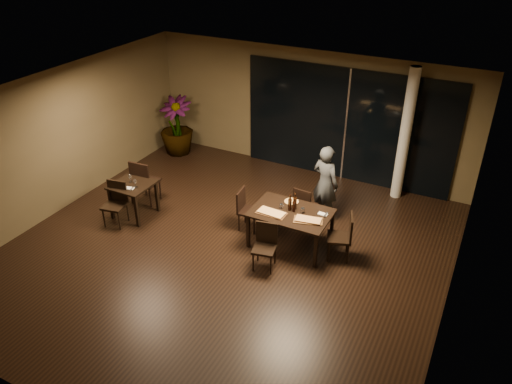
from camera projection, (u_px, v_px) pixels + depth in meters
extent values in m
plane|color=black|center=(225.00, 252.00, 9.59)|extent=(8.00, 8.00, 0.00)
cube|color=brown|center=(308.00, 111.00, 11.97)|extent=(8.00, 0.10, 3.00)
cube|color=brown|center=(44.00, 336.00, 5.72)|extent=(8.00, 0.10, 3.00)
cube|color=brown|center=(56.00, 141.00, 10.44)|extent=(0.10, 8.00, 3.00)
cube|color=brown|center=(463.00, 245.00, 7.25)|extent=(0.10, 8.00, 3.00)
cube|color=silver|center=(220.00, 102.00, 8.09)|extent=(8.00, 8.00, 0.04)
cube|color=black|center=(346.00, 126.00, 11.58)|extent=(5.00, 0.06, 2.70)
cylinder|color=silver|center=(405.00, 135.00, 10.72)|extent=(0.24, 0.24, 3.00)
cube|color=black|center=(291.00, 213.00, 9.45)|extent=(1.50, 1.00, 0.04)
cube|color=black|center=(248.00, 231.00, 9.57)|extent=(0.06, 0.06, 0.71)
cube|color=black|center=(316.00, 251.00, 9.03)|extent=(0.06, 0.06, 0.71)
cube|color=black|center=(268.00, 210.00, 10.25)|extent=(0.06, 0.06, 0.71)
cube|color=black|center=(332.00, 227.00, 9.71)|extent=(0.06, 0.06, 0.71)
cube|color=black|center=(132.00, 185.00, 10.41)|extent=(0.80, 0.80, 0.04)
cube|color=black|center=(111.00, 204.00, 10.46)|extent=(0.06, 0.06, 0.71)
cube|color=black|center=(137.00, 212.00, 10.20)|extent=(0.06, 0.06, 0.71)
cube|color=black|center=(132.00, 189.00, 10.99)|extent=(0.06, 0.06, 0.71)
cube|color=black|center=(157.00, 197.00, 10.72)|extent=(0.06, 0.06, 0.71)
cube|color=black|center=(305.00, 206.00, 10.29)|extent=(0.44, 0.44, 0.05)
cylinder|color=black|center=(315.00, 213.00, 10.44)|extent=(0.03, 0.03, 0.41)
cylinder|color=black|center=(302.00, 208.00, 10.59)|extent=(0.03, 0.03, 0.41)
cylinder|color=black|center=(308.00, 220.00, 10.20)|extent=(0.03, 0.03, 0.41)
cylinder|color=black|center=(294.00, 215.00, 10.35)|extent=(0.03, 0.03, 0.41)
cube|color=black|center=(302.00, 200.00, 10.05)|extent=(0.40, 0.07, 0.45)
cube|color=black|center=(264.00, 249.00, 8.99)|extent=(0.47, 0.47, 0.05)
cylinder|color=black|center=(253.00, 262.00, 8.99)|extent=(0.03, 0.03, 0.41)
cylinder|color=black|center=(271.00, 265.00, 8.92)|extent=(0.03, 0.03, 0.41)
cylinder|color=black|center=(258.00, 251.00, 9.27)|extent=(0.03, 0.03, 0.41)
cylinder|color=black|center=(275.00, 254.00, 9.19)|extent=(0.03, 0.03, 0.41)
cube|color=black|center=(267.00, 233.00, 9.03)|extent=(0.40, 0.12, 0.46)
cube|color=black|center=(249.00, 211.00, 10.09)|extent=(0.44, 0.44, 0.05)
cylinder|color=black|center=(254.00, 226.00, 10.01)|extent=(0.03, 0.03, 0.41)
cylinder|color=black|center=(260.00, 217.00, 10.28)|extent=(0.03, 0.03, 0.41)
cylinder|color=black|center=(239.00, 222.00, 10.12)|extent=(0.03, 0.03, 0.41)
cylinder|color=black|center=(245.00, 214.00, 10.38)|extent=(0.03, 0.03, 0.41)
cube|color=black|center=(241.00, 200.00, 10.04)|extent=(0.08, 0.41, 0.46)
cube|color=black|center=(339.00, 238.00, 9.25)|extent=(0.55, 0.55, 0.05)
cylinder|color=black|center=(329.00, 241.00, 9.53)|extent=(0.04, 0.04, 0.44)
cylinder|color=black|center=(328.00, 252.00, 9.22)|extent=(0.04, 0.04, 0.44)
cylinder|color=black|center=(347.00, 242.00, 9.49)|extent=(0.04, 0.04, 0.44)
cylinder|color=black|center=(348.00, 254.00, 9.18)|extent=(0.04, 0.04, 0.44)
cube|color=black|center=(351.00, 227.00, 9.10)|extent=(0.18, 0.42, 0.49)
cube|color=black|center=(147.00, 182.00, 11.01)|extent=(0.52, 0.52, 0.06)
cylinder|color=black|center=(160.00, 189.00, 11.22)|extent=(0.04, 0.04, 0.50)
cylinder|color=black|center=(145.00, 186.00, 11.36)|extent=(0.04, 0.04, 0.50)
cylinder|color=black|center=(150.00, 197.00, 10.90)|extent=(0.04, 0.04, 0.50)
cylinder|color=black|center=(135.00, 194.00, 11.04)|extent=(0.04, 0.04, 0.50)
cube|color=black|center=(139.00, 175.00, 10.69)|extent=(0.49, 0.08, 0.55)
cube|color=black|center=(114.00, 206.00, 10.23)|extent=(0.50, 0.50, 0.05)
cylinder|color=black|center=(104.00, 218.00, 10.23)|extent=(0.04, 0.04, 0.44)
cylinder|color=black|center=(119.00, 221.00, 10.15)|extent=(0.04, 0.04, 0.44)
cylinder|color=black|center=(113.00, 209.00, 10.53)|extent=(0.04, 0.04, 0.44)
cylinder|color=black|center=(128.00, 212.00, 10.44)|extent=(0.04, 0.04, 0.44)
cube|color=black|center=(118.00, 191.00, 10.27)|extent=(0.43, 0.12, 0.49)
imported|color=#303235|center=(325.00, 183.00, 10.24)|extent=(0.65, 0.52, 1.66)
imported|color=#224B19|center=(176.00, 126.00, 13.09)|extent=(0.90, 0.90, 1.54)
cube|color=#4A2C17|center=(271.00, 213.00, 9.39)|extent=(0.57, 0.29, 0.01)
cube|color=#4C3118|center=(308.00, 220.00, 9.17)|extent=(0.59, 0.41, 0.01)
cylinder|color=#B02813|center=(291.00, 202.00, 9.75)|extent=(0.27, 0.27, 0.01)
cylinder|color=white|center=(281.00, 206.00, 9.55)|extent=(0.07, 0.07, 0.08)
cylinder|color=white|center=(303.00, 210.00, 9.40)|extent=(0.08, 0.08, 0.09)
cube|color=white|center=(317.00, 221.00, 9.16)|extent=(0.19, 0.12, 0.01)
cube|color=silver|center=(323.00, 214.00, 9.36)|extent=(0.18, 0.11, 0.01)
cube|color=white|center=(130.00, 188.00, 10.22)|extent=(0.20, 0.15, 0.01)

